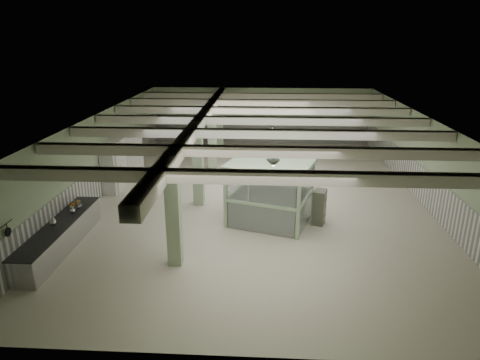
# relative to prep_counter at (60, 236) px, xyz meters

# --- Properties ---
(floor) EXTENTS (20.00, 20.00, 0.00)m
(floor) POSITION_rel_prep_counter_xyz_m (6.54, 5.26, -0.46)
(floor) COLOR beige
(floor) RESTS_ON ground
(ceiling) EXTENTS (14.00, 20.00, 0.02)m
(ceiling) POSITION_rel_prep_counter_xyz_m (6.54, 5.26, 3.14)
(ceiling) COLOR silver
(ceiling) RESTS_ON wall_back
(wall_back) EXTENTS (14.00, 0.02, 3.60)m
(wall_back) POSITION_rel_prep_counter_xyz_m (6.54, 15.26, 1.34)
(wall_back) COLOR #ACC19A
(wall_back) RESTS_ON floor
(wall_front) EXTENTS (14.00, 0.02, 3.60)m
(wall_front) POSITION_rel_prep_counter_xyz_m (6.54, -4.74, 1.34)
(wall_front) COLOR #ACC19A
(wall_front) RESTS_ON floor
(wall_left) EXTENTS (0.02, 20.00, 3.60)m
(wall_left) POSITION_rel_prep_counter_xyz_m (-0.46, 5.26, 1.34)
(wall_left) COLOR #ACC19A
(wall_left) RESTS_ON floor
(wall_right) EXTENTS (0.02, 20.00, 3.60)m
(wall_right) POSITION_rel_prep_counter_xyz_m (13.54, 5.26, 1.34)
(wall_right) COLOR #ACC19A
(wall_right) RESTS_ON floor
(wainscot_left) EXTENTS (0.05, 19.90, 1.50)m
(wainscot_left) POSITION_rel_prep_counter_xyz_m (-0.43, 5.26, 0.29)
(wainscot_left) COLOR white
(wainscot_left) RESTS_ON floor
(wainscot_right) EXTENTS (0.05, 19.90, 1.50)m
(wainscot_right) POSITION_rel_prep_counter_xyz_m (13.52, 5.26, 0.29)
(wainscot_right) COLOR white
(wainscot_right) RESTS_ON floor
(wainscot_back) EXTENTS (13.90, 0.05, 1.50)m
(wainscot_back) POSITION_rel_prep_counter_xyz_m (6.54, 15.24, 0.29)
(wainscot_back) COLOR white
(wainscot_back) RESTS_ON floor
(girder) EXTENTS (0.45, 19.90, 0.40)m
(girder) POSITION_rel_prep_counter_xyz_m (4.04, 5.26, 2.92)
(girder) COLOR beige
(girder) RESTS_ON ceiling
(beam_a) EXTENTS (13.90, 0.35, 0.32)m
(beam_a) POSITION_rel_prep_counter_xyz_m (6.54, -2.24, 2.96)
(beam_a) COLOR beige
(beam_a) RESTS_ON ceiling
(beam_b) EXTENTS (13.90, 0.35, 0.32)m
(beam_b) POSITION_rel_prep_counter_xyz_m (6.54, 0.26, 2.96)
(beam_b) COLOR beige
(beam_b) RESTS_ON ceiling
(beam_c) EXTENTS (13.90, 0.35, 0.32)m
(beam_c) POSITION_rel_prep_counter_xyz_m (6.54, 2.76, 2.96)
(beam_c) COLOR beige
(beam_c) RESTS_ON ceiling
(beam_d) EXTENTS (13.90, 0.35, 0.32)m
(beam_d) POSITION_rel_prep_counter_xyz_m (6.54, 5.26, 2.96)
(beam_d) COLOR beige
(beam_d) RESTS_ON ceiling
(beam_e) EXTENTS (13.90, 0.35, 0.32)m
(beam_e) POSITION_rel_prep_counter_xyz_m (6.54, 7.76, 2.96)
(beam_e) COLOR beige
(beam_e) RESTS_ON ceiling
(beam_f) EXTENTS (13.90, 0.35, 0.32)m
(beam_f) POSITION_rel_prep_counter_xyz_m (6.54, 10.26, 2.96)
(beam_f) COLOR beige
(beam_f) RESTS_ON ceiling
(beam_g) EXTENTS (13.90, 0.35, 0.32)m
(beam_g) POSITION_rel_prep_counter_xyz_m (6.54, 12.76, 2.96)
(beam_g) COLOR beige
(beam_g) RESTS_ON ceiling
(column_a) EXTENTS (0.42, 0.42, 3.60)m
(column_a) POSITION_rel_prep_counter_xyz_m (4.04, -0.74, 1.34)
(column_a) COLOR #9BB18E
(column_a) RESTS_ON floor
(column_b) EXTENTS (0.42, 0.42, 3.60)m
(column_b) POSITION_rel_prep_counter_xyz_m (4.04, 4.26, 1.34)
(column_b) COLOR #9BB18E
(column_b) RESTS_ON floor
(column_c) EXTENTS (0.42, 0.42, 3.60)m
(column_c) POSITION_rel_prep_counter_xyz_m (4.04, 9.26, 1.34)
(column_c) COLOR #9BB18E
(column_c) RESTS_ON floor
(column_d) EXTENTS (0.42, 0.42, 3.60)m
(column_d) POSITION_rel_prep_counter_xyz_m (4.04, 13.26, 1.34)
(column_d) COLOR #9BB18E
(column_d) RESTS_ON floor
(hook_rail) EXTENTS (0.02, 1.20, 0.02)m
(hook_rail) POSITION_rel_prep_counter_xyz_m (-0.39, -2.34, 1.39)
(hook_rail) COLOR black
(hook_rail) RESTS_ON wall_left
(pendant_front) EXTENTS (0.44, 0.44, 0.22)m
(pendant_front) POSITION_rel_prep_counter_xyz_m (7.04, 0.26, 2.59)
(pendant_front) COLOR #2B3A2B
(pendant_front) RESTS_ON ceiling
(pendant_mid) EXTENTS (0.44, 0.44, 0.22)m
(pendant_mid) POSITION_rel_prep_counter_xyz_m (7.04, 5.76, 2.59)
(pendant_mid) COLOR #2B3A2B
(pendant_mid) RESTS_ON ceiling
(pendant_back) EXTENTS (0.44, 0.44, 0.22)m
(pendant_back) POSITION_rel_prep_counter_xyz_m (7.04, 10.76, 2.59)
(pendant_back) COLOR #2B3A2B
(pendant_back) RESTS_ON ceiling
(prep_counter) EXTENTS (0.88, 5.04, 0.91)m
(prep_counter) POSITION_rel_prep_counter_xyz_m (0.00, 0.00, 0.00)
(prep_counter) COLOR #B4B5B9
(prep_counter) RESTS_ON floor
(pitcher_near) EXTENTS (0.22, 0.24, 0.27)m
(pitcher_near) POSITION_rel_prep_counter_xyz_m (0.12, 0.87, 0.57)
(pitcher_near) COLOR #B4B5B9
(pitcher_near) RESTS_ON prep_counter
(pitcher_far) EXTENTS (0.29, 0.30, 0.31)m
(pitcher_far) POSITION_rel_prep_counter_xyz_m (-0.08, -0.15, 0.59)
(pitcher_far) COLOR #B4B5B9
(pitcher_far) RESTS_ON prep_counter
(veg_colander) EXTENTS (0.55, 0.55, 0.21)m
(veg_colander) POSITION_rel_prep_counter_xyz_m (-0.05, 1.52, 0.54)
(veg_colander) COLOR #434449
(veg_colander) RESTS_ON prep_counter
(orange_bowl) EXTENTS (0.28, 0.28, 0.09)m
(orange_bowl) POSITION_rel_prep_counter_xyz_m (-0.11, 1.41, 0.48)
(orange_bowl) COLOR #B2B2B7
(orange_bowl) RESTS_ON prep_counter
(skillet_far) EXTENTS (0.03, 0.26, 0.26)m
(skillet_far) POSITION_rel_prep_counter_xyz_m (-0.34, -2.10, 1.17)
(skillet_far) COLOR black
(skillet_far) RESTS_ON hook_rail
(walkin_cooler) EXTENTS (1.20, 2.54, 2.33)m
(walkin_cooler) POSITION_rel_prep_counter_xyz_m (-0.08, 6.27, 0.70)
(walkin_cooler) COLOR silver
(walkin_cooler) RESTS_ON floor
(guard_booth) EXTENTS (3.61, 3.31, 2.39)m
(guard_booth) POSITION_rel_prep_counter_xyz_m (7.02, 2.66, 1.19)
(guard_booth) COLOR #A1C099
(guard_booth) RESTS_ON floor
(filing_cabinet) EXTENTS (0.60, 0.72, 1.33)m
(filing_cabinet) POSITION_rel_prep_counter_xyz_m (8.88, 2.57, 0.21)
(filing_cabinet) COLOR #5A5F4F
(filing_cabinet) RESTS_ON floor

